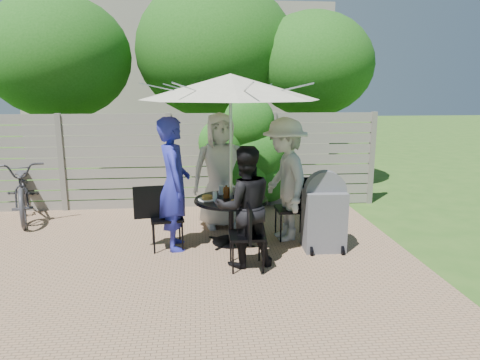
{
  "coord_description": "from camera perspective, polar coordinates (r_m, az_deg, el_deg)",
  "views": [
    {
      "loc": [
        0.55,
        -5.16,
        2.3
      ],
      "look_at": [
        1.17,
        1.15,
        0.94
      ],
      "focal_mm": 32.0,
      "sensor_mm": 36.0,
      "label": 1
    }
  ],
  "objects": [
    {
      "name": "plate_front",
      "position": [
        5.99,
        -0.48,
        -3.09
      ],
      "size": [
        0.26,
        0.26,
        0.06
      ],
      "color": "white",
      "rests_on": "patio_table"
    },
    {
      "name": "person_front",
      "position": [
        5.53,
        0.6,
        -3.63
      ],
      "size": [
        0.85,
        0.7,
        1.6
      ],
      "primitive_type": "imported",
      "rotation": [
        0.0,
        0.0,
        3.28
      ],
      "color": "black",
      "rests_on": "ground"
    },
    {
      "name": "patio_table",
      "position": [
        6.39,
        -1.19,
        -4.31
      ],
      "size": [
        1.21,
        1.21,
        0.7
      ],
      "rotation": [
        0.0,
        0.0,
        0.13
      ],
      "color": "black",
      "rests_on": "ground"
    },
    {
      "name": "chair_front",
      "position": [
        5.57,
        0.9,
        -9.16
      ],
      "size": [
        0.45,
        0.67,
        0.92
      ],
      "rotation": [
        0.0,
        0.0,
        1.57
      ],
      "color": "black",
      "rests_on": "ground"
    },
    {
      "name": "bicycle",
      "position": [
        8.55,
        -26.86,
        -1.02
      ],
      "size": [
        1.37,
        2.2,
        1.09
      ],
      "primitive_type": "imported",
      "rotation": [
        0.0,
        0.0,
        0.33
      ],
      "color": "#333338",
      "rests_on": "ground"
    },
    {
      "name": "glass_left",
      "position": [
        6.17,
        -3.36,
        -2.21
      ],
      "size": [
        0.07,
        0.07,
        0.14
      ],
      "primitive_type": "cylinder",
      "color": "silver",
      "rests_on": "patio_table"
    },
    {
      "name": "plate_left",
      "position": [
        6.26,
        -4.43,
        -2.43
      ],
      "size": [
        0.26,
        0.26,
        0.06
      ],
      "color": "white",
      "rests_on": "patio_table"
    },
    {
      "name": "glass_front",
      "position": [
        6.09,
        0.27,
        -2.37
      ],
      "size": [
        0.07,
        0.07,
        0.14
      ],
      "primitive_type": "cylinder",
      "color": "silver",
      "rests_on": "patio_table"
    },
    {
      "name": "person_right",
      "position": [
        6.5,
        5.96,
        0.0
      ],
      "size": [
        0.86,
        1.3,
        1.88
      ],
      "primitive_type": "imported",
      "rotation": [
        0.0,
        0.0,
        4.85
      ],
      "color": "silver",
      "rests_on": "ground"
    },
    {
      "name": "glass_back",
      "position": [
        6.54,
        -2.58,
        -1.37
      ],
      "size": [
        0.07,
        0.07,
        0.14
      ],
      "primitive_type": "cylinder",
      "color": "silver",
      "rests_on": "patio_table"
    },
    {
      "name": "bbq_grill",
      "position": [
        6.23,
        11.15,
        -4.56
      ],
      "size": [
        0.59,
        0.46,
        1.17
      ],
      "rotation": [
        0.0,
        0.0,
        -0.04
      ],
      "color": "#57575C",
      "rests_on": "ground"
    },
    {
      "name": "person_back",
      "position": [
        7.07,
        -2.62,
        1.21
      ],
      "size": [
        1.01,
        0.73,
        1.92
      ],
      "primitive_type": "imported",
      "rotation": [
        0.0,
        0.0,
        6.42
      ],
      "color": "silver",
      "rests_on": "ground"
    },
    {
      "name": "glass_right",
      "position": [
        6.47,
        0.85,
        -1.51
      ],
      "size": [
        0.07,
        0.07,
        0.14
      ],
      "primitive_type": "cylinder",
      "color": "silver",
      "rests_on": "patio_table"
    },
    {
      "name": "chair_right",
      "position": [
        6.7,
        6.95,
        -5.37
      ],
      "size": [
        0.7,
        0.47,
        0.97
      ],
      "rotation": [
        0.0,
        0.0,
        3.15
      ],
      "color": "black",
      "rests_on": "ground"
    },
    {
      "name": "plate_right",
      "position": [
        6.41,
        1.95,
        -2.07
      ],
      "size": [
        0.26,
        0.26,
        0.06
      ],
      "color": "white",
      "rests_on": "patio_table"
    },
    {
      "name": "coffee_cup",
      "position": [
        6.55,
        -0.75,
        -1.43
      ],
      "size": [
        0.08,
        0.08,
        0.12
      ],
      "primitive_type": "cylinder",
      "color": "#C6B293",
      "rests_on": "patio_table"
    },
    {
      "name": "syrup_jug",
      "position": [
        6.35,
        -1.83,
        -1.69
      ],
      "size": [
        0.09,
        0.09,
        0.16
      ],
      "primitive_type": "cylinder",
      "color": "#59280C",
      "rests_on": "patio_table"
    },
    {
      "name": "chair_left",
      "position": [
        6.33,
        -9.83,
        -6.59
      ],
      "size": [
        0.72,
        0.52,
        0.95
      ],
      "rotation": [
        0.0,
        0.0,
        6.43
      ],
      "color": "black",
      "rests_on": "ground"
    },
    {
      "name": "umbrella",
      "position": [
        6.13,
        -1.27,
        12.3
      ],
      "size": [
        2.9,
        2.9,
        2.5
      ],
      "rotation": [
        0.0,
        0.0,
        0.13
      ],
      "color": "silver",
      "rests_on": "ground"
    },
    {
      "name": "chair_back",
      "position": [
        7.36,
        -2.75,
        -3.82
      ],
      "size": [
        0.45,
        0.67,
        0.92
      ],
      "rotation": [
        0.0,
        0.0,
        4.72
      ],
      "color": "black",
      "rests_on": "ground"
    },
    {
      "name": "plate_back",
      "position": [
        6.67,
        -1.85,
        -1.5
      ],
      "size": [
        0.26,
        0.26,
        0.06
      ],
      "color": "white",
      "rests_on": "patio_table"
    },
    {
      "name": "backyard_envelope",
      "position": [
        15.46,
        -7.5,
        13.19
      ],
      "size": [
        60.0,
        60.0,
        5.0
      ],
      "color": "#2E581B",
      "rests_on": "ground"
    },
    {
      "name": "person_left",
      "position": [
        6.16,
        -8.79,
        -0.58
      ],
      "size": [
        0.55,
        0.76,
        1.92
      ],
      "primitive_type": "imported",
      "rotation": [
        0.0,
        0.0,
        7.99
      ],
      "color": "#24289D",
      "rests_on": "ground"
    }
  ]
}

